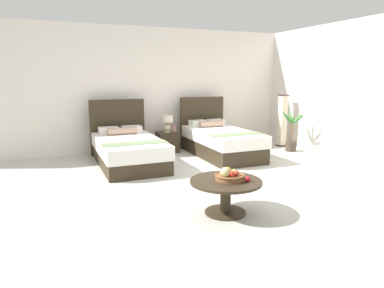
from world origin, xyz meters
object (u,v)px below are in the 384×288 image
Objects in this scene: bed_near_corner at (220,141)px; nightstand at (168,142)px; floor_lamp_corner at (282,121)px; table_lamp at (167,121)px; bed_near_window at (128,149)px; potted_palm at (291,137)px; fruit_bowl at (229,176)px; vase at (174,128)px; coffee_table at (226,189)px; loose_apple at (247,179)px.

bed_near_corner is 4.69× the size of nightstand.
table_lamp is at bearing 171.74° from floor_lamp_corner.
potted_palm is (3.86, -0.23, 0.03)m from bed_near_window.
fruit_bowl is 0.30× the size of floor_lamp_corner.
nightstand is (1.11, 0.78, -0.07)m from bed_near_window.
table_lamp is at bearing 156.99° from vase.
nightstand is at bearing 159.73° from potted_palm.
bed_near_corner is 1.26m from nightstand.
coffee_table is 0.18m from fruit_bowl.
table_lamp is 0.30× the size of floor_lamp_corner.
floor_lamp_corner is at bearing 44.76° from coffee_table.
potted_palm is (1.77, -0.23, 0.01)m from bed_near_corner.
vase is (0.14, -0.06, -0.16)m from table_lamp.
nightstand is (-0.98, 0.79, -0.09)m from bed_near_corner.
potted_palm is (3.27, 2.82, 0.01)m from coffee_table.
bed_near_corner is at bearing 68.21° from loose_apple.
bed_near_corner reaches higher than potted_palm.
bed_near_corner is 1.33m from table_lamp.
bed_near_window is 2.09m from bed_near_corner.
bed_near_corner is at bearing -0.17° from bed_near_window.
fruit_bowl is at bearing -134.80° from floor_lamp_corner.
fruit_bowl is at bearing -16.94° from coffee_table.
floor_lamp_corner is at bearing 47.95° from loose_apple.
loose_apple is (0.22, -0.16, 0.16)m from coffee_table.
coffee_table is 12.84× the size of loose_apple.
loose_apple is (-0.45, -3.95, -0.08)m from vase.
table_lamp is 3.91m from coffee_table.
coffee_table is 0.71× the size of floor_lamp_corner.
bed_near_window is at bearing 176.57° from potted_palm.
floor_lamp_corner is 1.35× the size of potted_palm.
bed_near_corner is 30.82× the size of loose_apple.
bed_near_window reaches higher than fruit_bowl.
table_lamp is at bearing 159.37° from potted_palm.
nightstand is 3.88m from fruit_bowl.
bed_near_window is at bearing 179.83° from bed_near_corner.
floor_lamp_corner is (2.79, -0.37, 0.09)m from vase.
floor_lamp_corner reaches higher than bed_near_window.
bed_near_window reaches higher than nightstand.
vase reaches higher than loose_apple.
fruit_bowl is 5.38× the size of loose_apple.
floor_lamp_corner is at bearing 45.20° from fruit_bowl.
fruit_bowl is (-0.62, -3.80, -0.05)m from vase.
bed_near_corner is 2.40× the size of coffee_table.
table_lamp is at bearing 90.00° from nightstand.
fruit_bowl is (0.04, -0.01, 0.18)m from coffee_table.
loose_apple reaches higher than nightstand.
potted_palm is at bearing -20.27° from nightstand.
bed_near_window is 2.30× the size of potted_palm.
bed_near_corner is 1.70× the size of floor_lamp_corner.
bed_near_corner is 1.79m from potted_palm.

